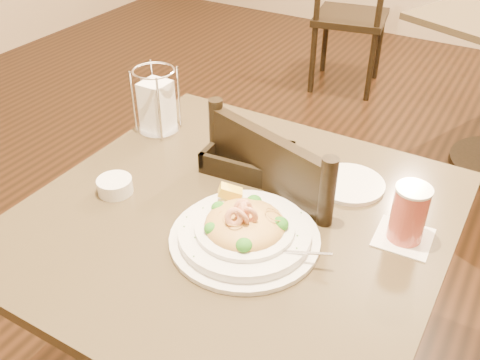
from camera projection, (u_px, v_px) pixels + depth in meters
The scene contains 9 objects.
main_table at pixel (236, 290), 1.33m from camera, with size 0.90×0.90×0.76m.
dining_chair_near at pixel (296, 246), 1.50m from camera, with size 0.53×0.53×0.93m.
dining_chair_far at pixel (350, 12), 3.23m from camera, with size 0.49×0.49×0.93m.
pasta_bowl at pixel (245, 230), 1.10m from camera, with size 0.35×0.32×0.10m.
drink_glass at pixel (409, 214), 1.09m from camera, with size 0.12×0.12×0.13m.
bread_basket at pixel (248, 159), 1.34m from camera, with size 0.21×0.18×0.05m.
napkin_caddy at pixel (157, 105), 1.46m from camera, with size 0.11×0.11×0.18m.
side_plate at pixel (349, 184), 1.28m from camera, with size 0.17×0.17×0.01m, color white.
butter_ramekin at pixel (115, 186), 1.25m from camera, with size 0.08×0.08×0.04m, color white.
Camera 1 is at (0.48, -0.80, 1.51)m, focal length 40.00 mm.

